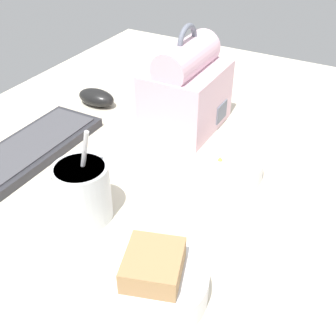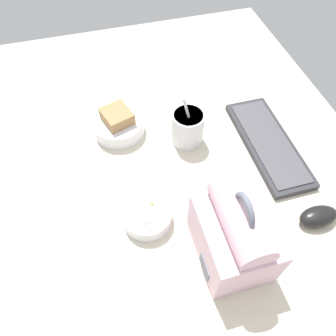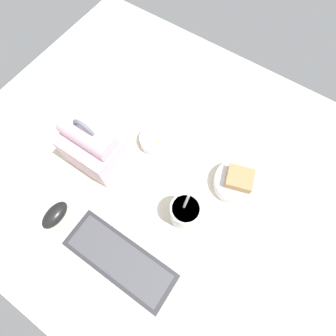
{
  "view_description": "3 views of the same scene",
  "coord_description": "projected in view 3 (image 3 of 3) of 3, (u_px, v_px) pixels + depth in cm",
  "views": [
    {
      "loc": [
        -47.88,
        -25.41,
        47.34
      ],
      "look_at": [
        0.65,
        1.43,
        7.0
      ],
      "focal_mm": 45.0,
      "sensor_mm": 36.0,
      "label": 1
    },
    {
      "loc": [
        44.51,
        -10.68,
        69.81
      ],
      "look_at": [
        0.65,
        1.43,
        7.0
      ],
      "focal_mm": 35.0,
      "sensor_mm": 36.0,
      "label": 2
    },
    {
      "loc": [
        -16.09,
        26.25,
        79.54
      ],
      "look_at": [
        0.65,
        1.43,
        7.0
      ],
      "focal_mm": 28.0,
      "sensor_mm": 36.0,
      "label": 3
    }
  ],
  "objects": [
    {
      "name": "computer_mouse",
      "position": [
        55.0,
        215.0,
        0.76
      ],
      "size": [
        5.06,
        9.11,
        3.77
      ],
      "color": "black",
      "rests_on": "desk_surface"
    },
    {
      "name": "bento_bowl_snacks",
      "position": [
        157.0,
        139.0,
        0.86
      ],
      "size": [
        11.26,
        11.26,
        4.89
      ],
      "color": "silver",
      "rests_on": "desk_surface"
    },
    {
      "name": "bento_bowl_sandwich",
      "position": [
        237.0,
        182.0,
        0.79
      ],
      "size": [
        13.82,
        13.82,
        7.45
      ],
      "color": "silver",
      "rests_on": "desk_surface"
    },
    {
      "name": "keyboard",
      "position": [
        120.0,
        259.0,
        0.72
      ],
      "size": [
        32.13,
        11.72,
        2.1
      ],
      "color": "#2D2D33",
      "rests_on": "desk_surface"
    },
    {
      "name": "lunch_bag",
      "position": [
        94.0,
        146.0,
        0.78
      ],
      "size": [
        17.31,
        13.76,
        21.46
      ],
      "color": "beige",
      "rests_on": "desk_surface"
    },
    {
      "name": "desk_surface",
      "position": [
        172.0,
        173.0,
        0.84
      ],
      "size": [
        140.0,
        110.0,
        2.0
      ],
      "color": "beige",
      "rests_on": "ground"
    },
    {
      "name": "soup_cup",
      "position": [
        185.0,
        212.0,
        0.73
      ],
      "size": [
        8.49,
        8.49,
        15.71
      ],
      "color": "silver",
      "rests_on": "desk_surface"
    }
  ]
}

